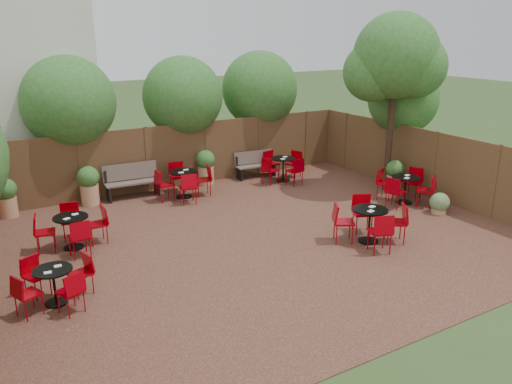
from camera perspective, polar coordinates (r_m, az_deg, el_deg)
ground at (r=12.48m, az=0.35°, el=-5.13°), size 80.00×80.00×0.00m
courtyard_paving at (r=12.47m, az=0.35°, el=-5.09°), size 12.00×10.00×0.02m
fence_back at (r=16.44m, az=-8.67°, el=4.01°), size 12.00×0.08×2.00m
fence_right at (r=15.94m, az=19.21°, el=2.77°), size 0.08×10.00×2.00m
overhang_foliage at (r=14.01m, az=-13.63°, el=8.73°), size 15.70×10.56×2.74m
courtyard_tree at (r=15.90m, az=15.26°, el=13.79°), size 2.68×2.58×5.31m
park_bench_left at (r=15.70m, az=-13.63°, el=1.29°), size 1.65×0.61×1.00m
park_bench_right at (r=17.37m, az=-0.10°, el=3.14°), size 1.44×0.55×0.87m
bistro_tables at (r=13.53m, az=-0.41°, el=-1.12°), size 11.31×7.03×0.94m
planters at (r=15.33m, az=-9.58°, el=1.42°), size 11.07×4.25×1.12m
low_shrubs at (r=13.23m, az=26.44°, el=-4.35°), size 1.99×4.14×0.59m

